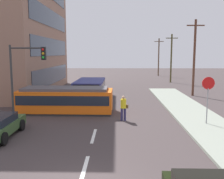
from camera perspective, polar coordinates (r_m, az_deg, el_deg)
The scene contains 15 objects.
ground_plane at distance 17.96m, azimuth -2.94°, elevation -6.24°, with size 120.00×120.00×0.00m, color #3F3636.
sidewalk_curb_right at distance 15.12m, azimuth 22.92°, elevation -9.36°, with size 3.20×36.00×0.14m, color gray.
lane_stripe_1 at distance 10.43m, azimuth -6.13°, elevation -17.09°, with size 0.16×2.40×0.01m, color silver.
lane_stripe_2 at distance 14.13m, azimuth -4.08°, elevation -10.22°, with size 0.16×2.40×0.01m, color silver.
lane_stripe_3 at distance 25.28m, azimuth -1.76°, elevation -2.04°, with size 0.16×2.40×0.01m, color silver.
lane_stripe_4 at distance 31.20m, azimuth -1.22°, elevation -0.11°, with size 0.16×2.40×0.01m, color silver.
streetcar_tram at distance 19.55m, azimuth -10.24°, elevation -2.21°, with size 6.98×2.66×1.92m.
city_bus at distance 24.47m, azimuth -4.89°, elevation 0.20°, with size 2.63×5.76×1.92m.
pedestrian_crossing at distance 16.94m, azimuth 2.57°, elevation -3.83°, with size 0.51×0.36×1.67m.
parked_sedan_far at distance 24.08m, azimuth -15.02°, elevation -1.32°, with size 2.01×4.36×1.19m.
stop_sign at distance 16.59m, azimuth 20.56°, elevation -0.21°, with size 0.76×0.07×2.88m.
traffic_light_mast at distance 17.67m, azimuth -18.78°, elevation 4.46°, with size 2.38×0.33×4.97m.
utility_pole_mid at distance 28.07m, azimuth 17.83°, elevation 7.00°, with size 1.80×0.24×7.85m.
utility_pole_far at distance 40.20m, azimuth 13.04°, elevation 6.98°, with size 1.80×0.24×7.30m.
utility_pole_distant at distance 51.71m, azimuth 10.34°, elevation 7.26°, with size 1.80×0.24×7.33m.
Camera 1 is at (1.24, -7.36, 4.43)m, focal length 41.11 mm.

